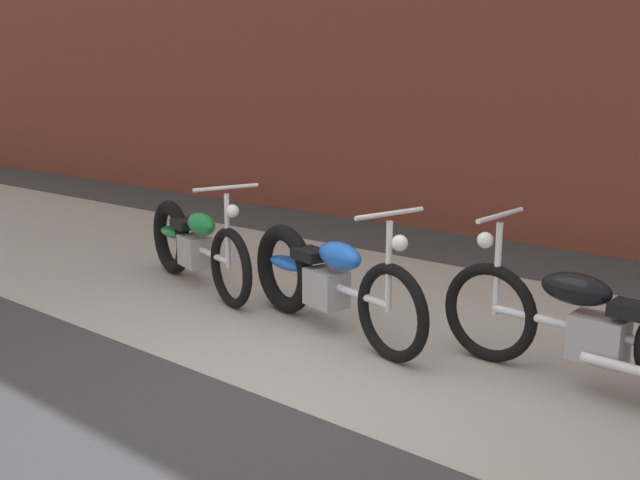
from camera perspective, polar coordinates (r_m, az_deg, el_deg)
The scene contains 6 objects.
ground_plane at distance 4.27m, azimuth -3.21°, elevation -13.05°, with size 80.00×80.00×0.00m, color #38383A.
sidewalk_slab at distance 5.58m, azimuth 9.12°, elevation -6.87°, with size 36.00×3.50×0.01m, color #9E998E.
brick_building_wall at distance 8.47m, azimuth 22.23°, elevation 16.93°, with size 36.00×0.50×5.24m, color brown.
motorcycle_green at distance 6.63m, azimuth -10.34°, elevation -0.25°, with size 1.95×0.82×1.03m.
motorcycle_blue at distance 5.36m, azimuth 0.03°, elevation -3.10°, with size 1.97×0.75×1.03m.
motorcycle_black at distance 4.56m, azimuth 22.54°, elevation -6.91°, with size 2.01×0.58×1.03m.
Camera 1 is at (2.62, -2.82, 1.84)m, focal length 39.61 mm.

